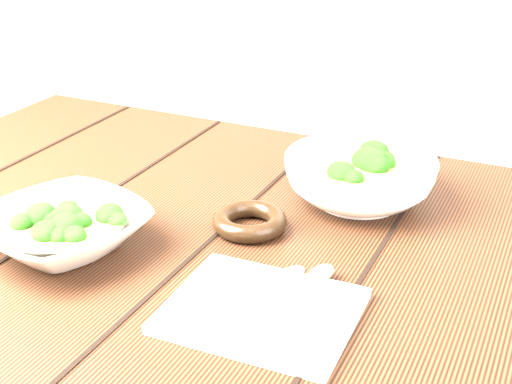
% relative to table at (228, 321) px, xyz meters
% --- Properties ---
extents(table, '(1.20, 0.80, 0.75)m').
position_rel_table_xyz_m(table, '(0.00, 0.00, 0.00)').
color(table, '#351D0F').
rests_on(table, ground).
extents(soup_bowl_front, '(0.24, 0.24, 0.06)m').
position_rel_table_xyz_m(soup_bowl_front, '(-0.17, -0.10, 0.15)').
color(soup_bowl_front, silver).
rests_on(soup_bowl_front, table).
extents(soup_bowl_back, '(0.24, 0.24, 0.08)m').
position_rel_table_xyz_m(soup_bowl_back, '(0.11, 0.18, 0.16)').
color(soup_bowl_back, silver).
rests_on(soup_bowl_back, table).
extents(trivet, '(0.10, 0.10, 0.02)m').
position_rel_table_xyz_m(trivet, '(0.01, 0.04, 0.13)').
color(trivet, black).
rests_on(trivet, table).
extents(napkin, '(0.20, 0.16, 0.01)m').
position_rel_table_xyz_m(napkin, '(0.11, -0.13, 0.13)').
color(napkin, beige).
rests_on(napkin, table).
extents(spoon_left, '(0.06, 0.16, 0.01)m').
position_rel_table_xyz_m(spoon_left, '(0.10, -0.09, 0.13)').
color(spoon_left, '#A19E8E').
rests_on(spoon_left, napkin).
extents(spoon_right, '(0.04, 0.16, 0.01)m').
position_rel_table_xyz_m(spoon_right, '(0.14, -0.07, 0.13)').
color(spoon_right, '#A19E8E').
rests_on(spoon_right, napkin).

